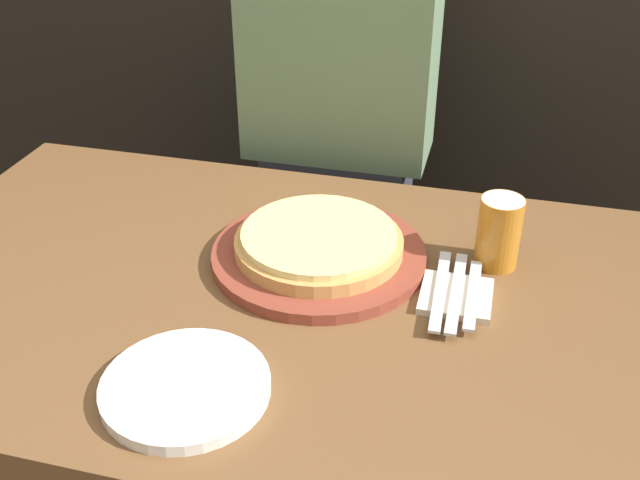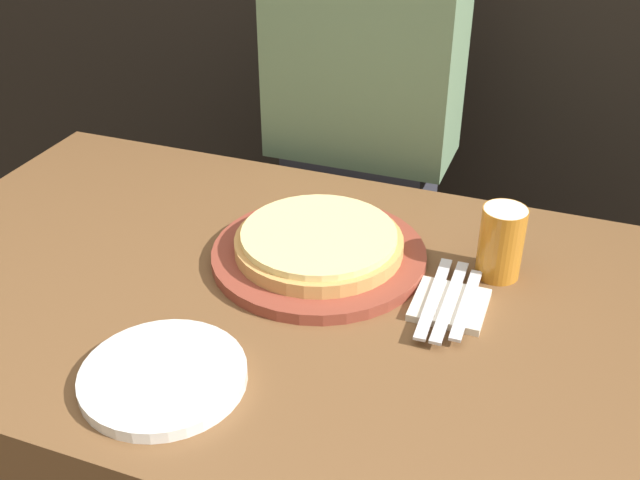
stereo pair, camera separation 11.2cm
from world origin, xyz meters
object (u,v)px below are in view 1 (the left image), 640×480
Objects in this scene: diner_person at (339,176)px; dinner_plate at (186,387)px; pizza_on_board at (320,248)px; dinner_knife at (456,292)px; fork at (440,290)px; beer_glass at (499,230)px; spoon at (473,294)px.

dinner_plate is at bearing -90.99° from diner_person.
pizza_on_board reaches higher than dinner_knife.
pizza_on_board is 0.22m from fork.
beer_glass is 0.66× the size of spoon.
beer_glass is at bearing 76.85° from spoon.
dinner_plate reaches higher than dinner_knife.
dinner_plate is at bearing -135.40° from fork.
beer_glass is at bearing 47.65° from dinner_plate.
diner_person is (-0.29, 0.53, -0.10)m from fork.
pizza_on_board is 0.36m from dinner_plate.
fork is 0.02m from dinner_knife.
fork is 1.18× the size of spoon.
dinner_knife is 1.18× the size of spoon.
beer_glass is at bearing 66.04° from dinner_knife.
fork is at bearing 180.00° from dinner_knife.
fork is at bearing -61.82° from diner_person.
dinner_plate is at bearing -139.79° from spoon.
dinner_knife is (0.23, -0.06, -0.01)m from pizza_on_board.
beer_glass is at bearing -48.80° from diner_person.
dinner_plate is 0.17× the size of diner_person.
dinner_plate is 1.04× the size of fork.
dinner_plate reaches higher than fork.
beer_glass is 0.57m from diner_person.
dinner_plate is 0.84m from diner_person.
pizza_on_board is at bearing 75.23° from dinner_plate.
pizza_on_board is 1.96× the size of spoon.
beer_glass reaches higher than fork.
diner_person reaches higher than beer_glass.
beer_glass is 0.09× the size of diner_person.
diner_person is at bearing 99.32° from pizza_on_board.
pizza_on_board is 0.24m from dinner_knife.
pizza_on_board is at bearing 164.96° from fork.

